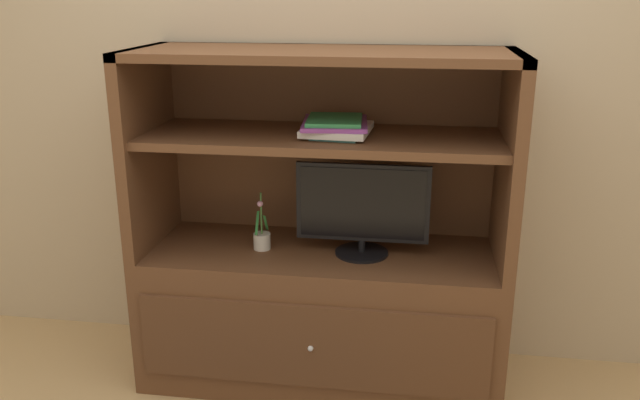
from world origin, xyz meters
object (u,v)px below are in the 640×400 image
at_px(media_console, 322,279).
at_px(tv_monitor, 362,209).
at_px(potted_plant, 262,239).
at_px(magazine_stack, 336,126).

relative_size(media_console, tv_monitor, 2.79).
height_order(tv_monitor, potted_plant, tv_monitor).
xyz_separation_m(media_console, tv_monitor, (0.18, -0.02, 0.36)).
xyz_separation_m(media_console, magazine_stack, (0.06, -0.01, 0.71)).
bearing_deg(magazine_stack, tv_monitor, -8.39).
height_order(media_console, tv_monitor, media_console).
bearing_deg(tv_monitor, potted_plant, -179.31).
relative_size(media_console, potted_plant, 6.08).
bearing_deg(tv_monitor, media_console, 172.26).
relative_size(media_console, magazine_stack, 4.51).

